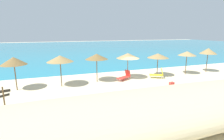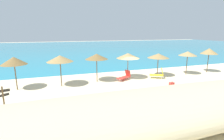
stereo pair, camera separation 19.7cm
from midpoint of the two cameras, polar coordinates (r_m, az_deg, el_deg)
ground_plane at (r=17.42m, az=8.57°, el=-4.33°), size 160.00×160.00×0.00m
sea_water at (r=56.60m, az=-10.75°, el=7.28°), size 160.00×71.09×0.01m
dune_ridge at (r=8.98m, az=10.66°, el=-13.99°), size 45.70×4.85×2.08m
beach_umbrella_0 at (r=16.90m, az=-29.51°, el=2.67°), size 2.14×2.14×2.94m
beach_umbrella_1 at (r=16.40m, az=-16.57°, el=3.64°), size 2.40×2.40×2.93m
beach_umbrella_2 at (r=17.29m, az=-4.80°, el=4.46°), size 2.29×2.29×2.88m
beach_umbrella_3 at (r=18.45m, az=5.64°, el=4.74°), size 2.47×2.47×2.81m
beach_umbrella_4 at (r=20.11m, az=15.39°, el=4.58°), size 2.41×2.41×2.64m
beach_umbrella_5 at (r=22.20m, az=24.07°, el=5.00°), size 2.09×2.09×2.78m
beach_umbrella_6 at (r=24.69m, az=29.76°, el=5.45°), size 2.04×2.04×3.02m
lounge_chair_0 at (r=18.30m, az=4.52°, el=-2.11°), size 1.75×1.31×1.01m
lounge_chair_1 at (r=19.54m, az=15.33°, el=-1.29°), size 1.58×1.23×1.17m
wooden_signpost at (r=13.09m, az=-32.07°, el=-7.39°), size 0.82×0.40×1.64m
cooler_box at (r=17.04m, az=19.48°, el=-4.57°), size 0.42×0.31×0.43m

